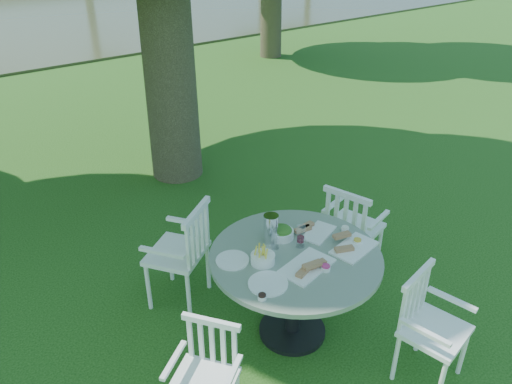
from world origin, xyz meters
TOP-DOWN VIEW (x-y plane):
  - ground at (0.00, 0.00)m, footprint 140.00×140.00m
  - table at (-0.32, -0.71)m, footprint 1.34×1.34m
  - chair_ne at (0.63, -0.42)m, footprint 0.55×0.57m
  - chair_nw at (-0.79, 0.17)m, footprint 0.67×0.66m
  - chair_sw at (-1.31, -0.96)m, footprint 0.54×0.55m
  - chair_se at (0.16, -1.60)m, footprint 0.51×0.49m
  - tableware at (-0.36, -0.63)m, footprint 1.19×0.73m

SIDE VIEW (x-z plane):
  - ground at x=0.00m, z-range 0.00..0.00m
  - chair_sw at x=-1.31m, z-range 0.07..0.87m
  - chair_se at x=0.16m, z-range 0.08..0.97m
  - chair_ne at x=0.63m, z-range 0.08..1.02m
  - chair_nw at x=-0.79m, z-range 0.09..1.07m
  - table at x=-0.32m, z-range 0.24..1.05m
  - tableware at x=-0.36m, z-range 0.73..0.97m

